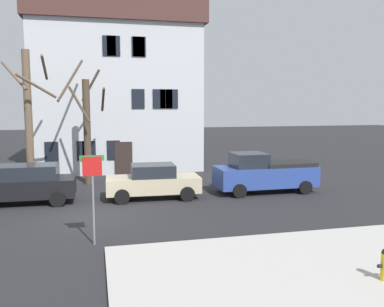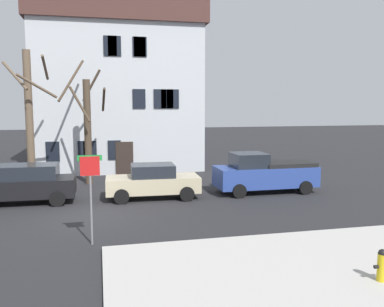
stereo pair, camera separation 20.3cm
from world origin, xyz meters
TOP-DOWN VIEW (x-y plane):
  - ground_plane at (0.00, 0.00)m, footprint 120.00×120.00m
  - sidewalk_slab at (5.57, -7.16)m, footprint 10.37×6.12m
  - building_main at (1.77, 13.10)m, footprint 11.36×7.76m
  - tree_bare_near at (-3.13, 6.33)m, footprint 2.70×2.44m
  - tree_bare_mid at (-0.23, 6.87)m, footprint 2.57×2.50m
  - car_black_wagon at (-2.91, 2.84)m, footprint 4.37×2.14m
  - car_beige_sedan at (2.82, 2.51)m, footprint 4.44×2.15m
  - pickup_truck_blue at (8.52, 2.58)m, footprint 5.12×2.15m
  - fire_hydrant at (7.09, -8.14)m, footprint 0.42×0.22m
  - street_sign_pole at (0.08, -3.49)m, footprint 0.76×0.07m

SIDE VIEW (x-z plane):
  - ground_plane at x=0.00m, z-range 0.00..0.00m
  - sidewalk_slab at x=5.57m, z-range 0.00..0.12m
  - fire_hydrant at x=7.09m, z-range 0.13..0.94m
  - car_beige_sedan at x=2.82m, z-range 0.00..1.63m
  - car_black_wagon at x=-2.91m, z-range 0.04..1.79m
  - pickup_truck_blue at x=8.52m, z-range -0.04..2.00m
  - street_sign_pole at x=0.08m, z-range 0.57..3.45m
  - tree_bare_mid at x=-0.23m, z-range -0.21..6.78m
  - tree_bare_near at x=-3.13m, z-range 0.22..7.48m
  - building_main at x=1.77m, z-range 0.08..11.31m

